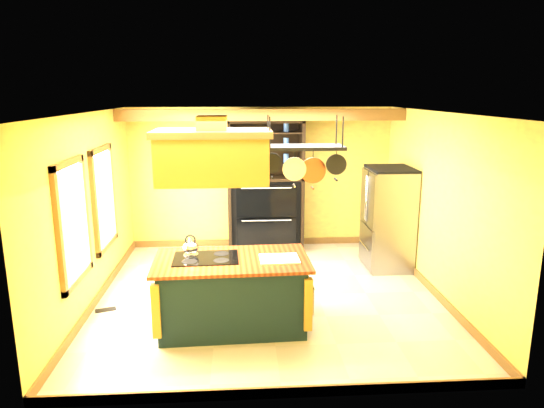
{
  "coord_description": "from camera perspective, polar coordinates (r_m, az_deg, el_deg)",
  "views": [
    {
      "loc": [
        -0.38,
        -6.74,
        2.98
      ],
      "look_at": [
        0.08,
        0.3,
        1.34
      ],
      "focal_mm": 32.0,
      "sensor_mm": 36.0,
      "label": 1
    }
  ],
  "objects": [
    {
      "name": "floor",
      "position": [
        7.38,
        -0.44,
        -10.73
      ],
      "size": [
        5.0,
        5.0,
        0.0
      ],
      "primitive_type": "plane",
      "color": "beige",
      "rests_on": "ground"
    },
    {
      "name": "ceiling_beam",
      "position": [
        8.46,
        -1.15,
        10.44
      ],
      "size": [
        5.0,
        0.15,
        0.2
      ],
      "primitive_type": "cube",
      "color": "olive",
      "rests_on": "ceiling"
    },
    {
      "name": "window_near",
      "position": [
        6.49,
        -22.33,
        -2.0
      ],
      "size": [
        0.06,
        1.06,
        1.56
      ],
      "color": "olive",
      "rests_on": "wall_left"
    },
    {
      "name": "window_far",
      "position": [
        7.79,
        -19.14,
        0.66
      ],
      "size": [
        0.06,
        1.06,
        1.56
      ],
      "color": "olive",
      "rests_on": "wall_left"
    },
    {
      "name": "wall_front",
      "position": [
        4.56,
        1.36,
        -7.84
      ],
      "size": [
        5.0,
        0.02,
        2.7
      ],
      "primitive_type": "cube",
      "color": "#E2D152",
      "rests_on": "floor"
    },
    {
      "name": "refrigerator",
      "position": [
        8.51,
        13.45,
        -1.92
      ],
      "size": [
        0.74,
        0.87,
        1.71
      ],
      "color": "gray",
      "rests_on": "floor"
    },
    {
      "name": "pot_rack",
      "position": [
        5.92,
        3.82,
        5.82
      ],
      "size": [
        1.01,
        0.47,
        0.84
      ],
      "color": "black",
      "rests_on": "ceiling"
    },
    {
      "name": "range_hood",
      "position": [
        5.87,
        -6.97,
        5.78
      ],
      "size": [
        1.4,
        0.79,
        0.8
      ],
      "color": "#C38430",
      "rests_on": "ceiling"
    },
    {
      "name": "wall_back",
      "position": [
        9.39,
        -1.33,
        3.08
      ],
      "size": [
        5.0,
        0.02,
        2.7
      ],
      "primitive_type": "cube",
      "color": "#E2D152",
      "rests_on": "floor"
    },
    {
      "name": "wall_right",
      "position": [
        7.51,
        18.95,
        -0.16
      ],
      "size": [
        0.02,
        5.0,
        2.7
      ],
      "primitive_type": "cube",
      "color": "#E2D152",
      "rests_on": "floor"
    },
    {
      "name": "kitchen_island",
      "position": [
        6.33,
        -4.71,
        -10.3
      ],
      "size": [
        1.99,
        1.15,
        1.11
      ],
      "rotation": [
        0.0,
        0.0,
        0.04
      ],
      "color": "#12282A",
      "rests_on": "floor"
    },
    {
      "name": "ceiling",
      "position": [
        6.76,
        -0.48,
        10.72
      ],
      "size": [
        5.0,
        5.0,
        0.0
      ],
      "primitive_type": "plane",
      "rotation": [
        3.14,
        0.0,
        0.0
      ],
      "color": "white",
      "rests_on": "wall_back"
    },
    {
      "name": "floor_register",
      "position": [
        7.31,
        -18.99,
        -11.69
      ],
      "size": [
        0.3,
        0.2,
        0.01
      ],
      "primitive_type": "cube",
      "rotation": [
        0.0,
        0.0,
        0.31
      ],
      "color": "black",
      "rests_on": "floor"
    },
    {
      "name": "wall_left",
      "position": [
        7.25,
        -20.6,
        -0.75
      ],
      "size": [
        0.02,
        5.0,
        2.7
      ],
      "primitive_type": "cube",
      "color": "#E2D152",
      "rests_on": "floor"
    },
    {
      "name": "hutch",
      "position": [
        9.21,
        -0.77,
        0.33
      ],
      "size": [
        1.41,
        0.64,
        2.49
      ],
      "color": "black",
      "rests_on": "floor"
    }
  ]
}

